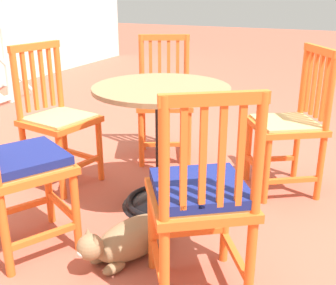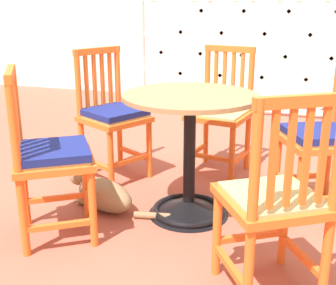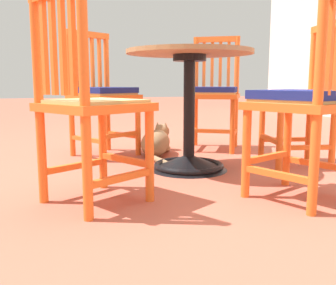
{
  "view_description": "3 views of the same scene",
  "coord_description": "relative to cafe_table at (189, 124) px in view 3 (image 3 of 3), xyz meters",
  "views": [
    {
      "loc": [
        -2.17,
        -0.75,
        1.23
      ],
      "look_at": [
        -0.24,
        0.12,
        0.46
      ],
      "focal_mm": 45.22,
      "sensor_mm": 36.0,
      "label": 1
    },
    {
      "loc": [
        0.5,
        -2.15,
        1.23
      ],
      "look_at": [
        -0.28,
        0.31,
        0.4
      ],
      "focal_mm": 47.89,
      "sensor_mm": 36.0,
      "label": 2
    },
    {
      "loc": [
        2.12,
        -0.52,
        0.54
      ],
      "look_at": [
        -0.11,
        0.08,
        0.18
      ],
      "focal_mm": 41.14,
      "sensor_mm": 36.0,
      "label": 3
    }
  ],
  "objects": [
    {
      "name": "ground_plane",
      "position": [
        0.12,
        -0.21,
        -0.28
      ],
      "size": [
        24.0,
        24.0,
        0.0
      ],
      "primitive_type": "plane",
      "color": "#AD5642"
    },
    {
      "name": "tabby_cat",
      "position": [
        -0.54,
        -0.08,
        -0.19
      ],
      "size": [
        0.73,
        0.37,
        0.23
      ],
      "color": "#8E704C",
      "rests_on": "ground_plane"
    },
    {
      "name": "orange_chair_by_planter",
      "position": [
        -0.67,
        0.43,
        0.16
      ],
      "size": [
        0.54,
        0.54,
        0.91
      ],
      "color": "orange",
      "rests_on": "ground_plane"
    },
    {
      "name": "orange_chair_near_fence",
      "position": [
        -0.63,
        -0.46,
        0.16
      ],
      "size": [
        0.55,
        0.55,
        0.91
      ],
      "color": "orange",
      "rests_on": "ground_plane"
    },
    {
      "name": "orange_chair_at_corner",
      "position": [
        0.03,
        0.76,
        0.15
      ],
      "size": [
        0.46,
        0.46,
        0.91
      ],
      "color": "orange",
      "rests_on": "ground_plane"
    },
    {
      "name": "orange_chair_facing_out",
      "position": [
        0.72,
        0.31,
        0.16
      ],
      "size": [
        0.53,
        0.53,
        0.91
      ],
      "color": "orange",
      "rests_on": "ground_plane"
    },
    {
      "name": "cafe_table",
      "position": [
        0.0,
        0.0,
        0.0
      ],
      "size": [
        0.76,
        0.76,
        0.73
      ],
      "color": "black",
      "rests_on": "ground_plane"
    },
    {
      "name": "orange_chair_tucked_in",
      "position": [
        0.53,
        -0.63,
        0.15
      ],
      "size": [
        0.55,
        0.55,
        0.91
      ],
      "color": "orange",
      "rests_on": "ground_plane"
    }
  ]
}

